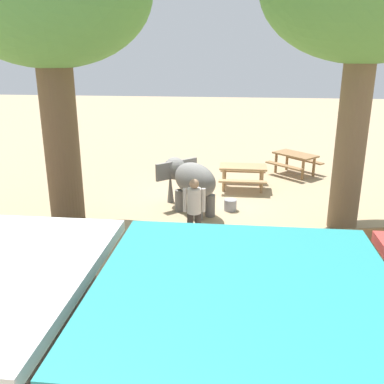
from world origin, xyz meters
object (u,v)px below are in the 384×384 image
(person_handler, at_px, (194,208))
(picnic_table_far, at_px, (295,159))
(wooden_bench, at_px, (366,249))
(picnic_table_near, at_px, (243,172))
(elephant, at_px, (190,180))
(feed_bucket, at_px, (230,205))

(person_handler, bearing_deg, picnic_table_far, -30.64)
(wooden_bench, height_order, picnic_table_near, wooden_bench)
(wooden_bench, relative_size, picnic_table_far, 0.69)
(elephant, relative_size, wooden_bench, 1.34)
(elephant, height_order, wooden_bench, elephant)
(elephant, bearing_deg, feed_bucket, -123.76)
(person_handler, height_order, feed_bucket, person_handler)
(picnic_table_near, bearing_deg, wooden_bench, -63.98)
(person_handler, distance_m, picnic_table_far, 7.07)
(wooden_bench, bearing_deg, person_handler, -24.17)
(wooden_bench, xyz_separation_m, feed_bucket, (2.84, -3.20, -0.31))
(elephant, bearing_deg, wooden_bench, -170.60)
(picnic_table_far, bearing_deg, person_handler, -71.16)
(person_handler, relative_size, wooden_bench, 1.11)
(wooden_bench, bearing_deg, feed_bucket, -60.72)
(picnic_table_near, bearing_deg, person_handler, -103.59)
(picnic_table_near, height_order, picnic_table_far, same)
(elephant, height_order, person_handler, person_handler)
(elephant, height_order, picnic_table_near, elephant)
(picnic_table_near, xyz_separation_m, picnic_table_far, (-1.87, -1.93, 0.00))
(person_handler, xyz_separation_m, wooden_bench, (-3.62, 0.76, -0.48))
(person_handler, height_order, picnic_table_near, person_handler)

